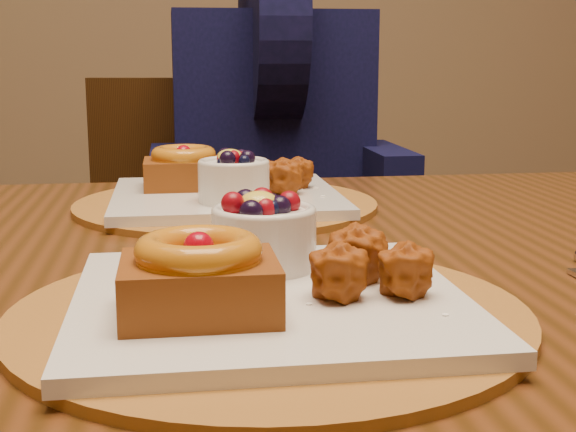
% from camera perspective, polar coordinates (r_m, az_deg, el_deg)
% --- Properties ---
extents(dining_table, '(1.60, 0.90, 0.76)m').
position_cam_1_polar(dining_table, '(0.82, -3.23, -7.56)').
color(dining_table, '#361E09').
rests_on(dining_table, ground).
extents(place_setting_near, '(0.38, 0.38, 0.08)m').
position_cam_1_polar(place_setting_near, '(0.59, -1.63, -5.10)').
color(place_setting_near, brown).
rests_on(place_setting_near, dining_table).
extents(place_setting_far, '(0.38, 0.38, 0.08)m').
position_cam_1_polar(place_setting_far, '(1.01, -4.55, 1.80)').
color(place_setting_far, brown).
rests_on(place_setting_far, dining_table).
extents(chair_far, '(0.50, 0.50, 0.90)m').
position_cam_1_polar(chair_far, '(1.64, -7.14, -4.51)').
color(chair_far, black).
rests_on(chair_far, ground).
extents(diner, '(0.49, 0.48, 0.80)m').
position_cam_1_polar(diner, '(1.64, -1.19, 8.06)').
color(diner, black).
rests_on(diner, ground).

